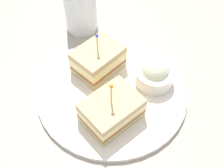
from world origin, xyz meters
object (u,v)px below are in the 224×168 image
Objects in this scene: plate at (112,92)px; sandwich_half_back at (98,60)px; sandwich_half_front at (111,110)px; coleslaw_bowl at (155,74)px; drink_glass at (80,9)px.

plate is 7.09cm from sandwich_half_back.
sandwich_half_front is (5.19, 3.63, 2.97)cm from plate.
plate is 2.56× the size of sandwich_half_front.
sandwich_half_front is at bearing 48.74° from sandwich_half_back.
coleslaw_bowl is at bearing 171.31° from sandwich_half_front.
drink_glass is (-12.13, -17.79, 4.75)cm from plate.
plate is 22.05cm from drink_glass.
sandwich_half_back is 1.34× the size of coleslaw_bowl.
sandwich_half_front is at bearing 51.05° from drink_glass.
plate is 2.86× the size of sandwich_half_back.
sandwich_half_back is 11.73cm from coleslaw_bowl.
coleslaw_bowl reaches higher than plate.
plate is 9.12cm from coleslaw_bowl.
drink_glass is at bearing -127.11° from sandwich_half_back.
drink_glass reaches higher than plate.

